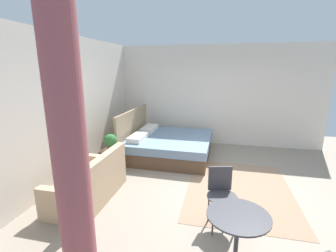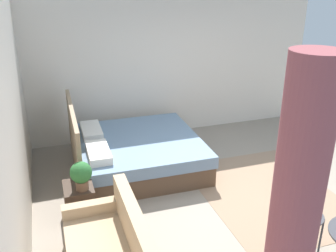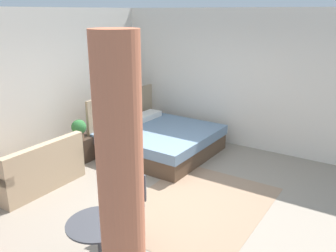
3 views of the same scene
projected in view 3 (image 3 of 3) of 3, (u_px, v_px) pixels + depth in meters
ground_plane at (168, 198)px, 5.58m from camera, size 8.63×8.81×0.02m
wall_back at (39, 87)px, 6.64m from camera, size 8.63×0.12×2.87m
wall_right at (242, 80)px, 7.37m from camera, size 0.12×5.81×2.87m
area_rug at (197, 206)px, 5.32m from camera, size 2.49×1.88×0.01m
bed at (158, 139)px, 7.26m from camera, size 2.08×2.08×1.16m
couch at (36, 172)px, 5.83m from camera, size 1.50×0.78×0.81m
nightstand at (83, 148)px, 6.91m from camera, size 0.47×0.39×0.47m
potted_plant at (79, 128)px, 6.67m from camera, size 0.28×0.28×0.39m
balcony_table at (99, 240)px, 3.76m from camera, size 0.68×0.68×0.69m
cafe_chair_near_couch at (131, 200)px, 4.43m from camera, size 0.51×0.51×0.86m
curtain_left at (123, 231)px, 2.44m from camera, size 0.31×0.31×2.71m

